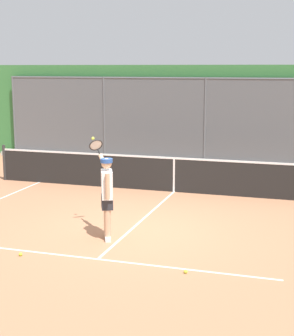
# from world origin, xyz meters

# --- Properties ---
(ground_plane) EXTENTS (60.00, 60.00, 0.00)m
(ground_plane) POSITION_xyz_m (0.00, 0.00, 0.00)
(ground_plane) COLOR #B27551
(court_line_markings) EXTENTS (8.28, 9.89, 0.01)m
(court_line_markings) POSITION_xyz_m (0.00, 2.06, 0.00)
(court_line_markings) COLOR white
(court_line_markings) RESTS_ON ground
(fence_backdrop) EXTENTS (17.83, 1.37, 3.44)m
(fence_backdrop) POSITION_xyz_m (0.00, -8.47, 1.70)
(fence_backdrop) COLOR #565B60
(fence_backdrop) RESTS_ON ground
(tennis_net) EXTENTS (10.64, 0.09, 1.07)m
(tennis_net) POSITION_xyz_m (0.00, -3.67, 0.49)
(tennis_net) COLOR #2D2D2D
(tennis_net) RESTS_ON ground
(tennis_player) EXTENTS (0.87, 1.16, 1.92)m
(tennis_player) POSITION_xyz_m (0.27, 0.60, 0.95)
(tennis_player) COLOR silver
(tennis_player) RESTS_ON ground
(tennis_ball_mid_court) EXTENTS (0.07, 0.07, 0.07)m
(tennis_ball_mid_court) POSITION_xyz_m (-1.65, 1.93, 0.03)
(tennis_ball_mid_court) COLOR #C1D138
(tennis_ball_mid_court) RESTS_ON ground
(tennis_ball_near_net) EXTENTS (0.07, 0.07, 0.07)m
(tennis_ball_near_net) POSITION_xyz_m (1.40, 2.02, 0.03)
(tennis_ball_near_net) COLOR #CCDB33
(tennis_ball_near_net) RESTS_ON ground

